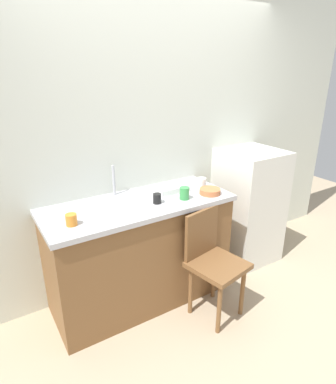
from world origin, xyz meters
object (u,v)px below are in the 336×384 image
Objects in this scene: chair at (212,259)px; cup_orange at (71,220)px; cup_black at (157,198)px; terracotta_bowl at (210,191)px; cup_white at (201,183)px; dish_tray at (170,188)px; cup_green at (184,193)px; refrigerator at (248,206)px.

cup_orange reaches higher than chair.
chair is 11.15× the size of cup_black.
terracotta_bowl is 0.16m from cup_white.
terracotta_bowl is at bearing -100.51° from cup_white.
dish_tray is 0.95m from cup_orange.
terracotta_bowl is 1.75× the size of cup_green.
refrigerator is 0.99m from chair.
chair is at bearing -50.00° from cup_black.
refrigerator is 1.00m from dish_tray.
chair is 0.57m from terracotta_bowl.
cup_white is (0.21, 0.45, 0.48)m from chair.
chair is 0.58m from cup_green.
dish_tray is (-0.93, 0.06, 0.37)m from refrigerator.
cup_green is at bearing -10.80° from cup_black.
chair is 8.73× the size of cup_green.
cup_green is at bearing 91.27° from chair.
refrigerator is at bearing -3.58° from dish_tray.
refrigerator reaches higher than chair.
dish_tray is 0.29m from cup_black.
chair is (-0.86, -0.48, -0.09)m from refrigerator.
chair is 0.69m from cup_white.
cup_green is at bearing -90.60° from dish_tray.
cup_green reaches higher than terracotta_bowl.
refrigerator reaches higher than cup_black.
refrigerator is 4.20× the size of dish_tray.
cup_black is at bearing -169.67° from cup_white.
dish_tray is (-0.06, 0.53, 0.45)m from chair.
cup_orange reaches higher than cup_black.
terracotta_bowl is at bearing -4.66° from cup_green.
refrigerator is 1.32× the size of chair.
dish_tray is 0.29m from cup_white.
cup_white reaches higher than cup_black.
chair is 3.18× the size of dish_tray.
cup_white is at bearing 79.49° from terracotta_bowl.
cup_black is (-1.16, -0.12, 0.38)m from refrigerator.
cup_orange reaches higher than dish_tray.
cup_white is at bearing 53.76° from chair.
cup_green reaches higher than dish_tray.
dish_tray is at bearing 135.91° from terracotta_bowl.
cup_black is at bearing -143.07° from dish_tray.
cup_orange is at bearing -174.67° from cup_white.
cup_black is at bearing 119.26° from chair.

